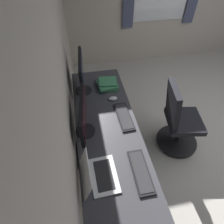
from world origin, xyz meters
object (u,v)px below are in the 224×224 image
Objects in this scene: drawer_pedestal at (108,162)px; keyboard_spare at (124,116)px; monitor_primary at (83,115)px; monitor_secondary at (82,73)px; book_stack_near at (107,84)px; office_chair at (178,121)px; keyboard_main at (141,171)px; mouse_main at (113,98)px; laptop_leftmost at (97,174)px.

keyboard_spare is at bearing -38.23° from drawer_pedestal.
monitor_secondary reaches higher than monitor_primary.
keyboard_spare is at bearing -171.50° from book_stack_near.
drawer_pedestal is at bearing 141.77° from keyboard_spare.
monitor_secondary is 0.56× the size of office_chair.
keyboard_spare is 1.58× the size of book_stack_near.
mouse_main is (0.96, 0.05, 0.01)m from keyboard_main.
drawer_pedestal is at bearing -169.21° from monitor_secondary.
laptop_leftmost is at bearing -179.72° from monitor_secondary.
office_chair reaches higher than keyboard_main.
drawer_pedestal is 1.02m from office_chair.
office_chair reaches higher than mouse_main.
laptop_leftmost is at bearing 86.19° from keyboard_main.
drawer_pedestal is at bearing -131.53° from monitor_primary.
monitor_secondary is 2.04× the size of book_stack_near.
book_stack_near is (1.19, -0.30, -0.01)m from laptop_leftmost.
mouse_main is 0.26m from book_stack_near.
keyboard_spare is at bearing -74.56° from monitor_primary.
office_chair is at bearing -108.32° from mouse_main.
keyboard_spare is 0.79m from office_chair.
keyboard_main is 1.57× the size of book_stack_near.
monitor_secondary is (0.83, 0.16, 0.65)m from drawer_pedestal.
office_chair is (0.16, -1.16, -0.51)m from monitor_primary.
drawer_pedestal is 1.93× the size of laptop_leftmost.
laptop_leftmost reaches higher than book_stack_near.
office_chair is at bearing -70.81° from drawer_pedestal.
laptop_leftmost is at bearing 161.09° from mouse_main.
monitor_secondary is at bearing 95.11° from book_stack_near.
mouse_main reaches higher than drawer_pedestal.
keyboard_spare is 0.31m from mouse_main.
laptop_leftmost reaches higher than mouse_main.
keyboard_spare is (0.63, -0.38, -0.04)m from laptop_leftmost.
office_chair is (-0.52, -0.81, -0.31)m from book_stack_near.
drawer_pedestal is 1.27× the size of monitor_secondary.
drawer_pedestal is 1.64× the size of keyboard_spare.
monitor_secondary is at bearing 10.79° from drawer_pedestal.
office_chair is at bearing -59.00° from laptop_leftmost.
monitor_secondary is 1.27m from keyboard_main.
laptop_leftmost is 1.34m from office_chair.
mouse_main is (0.93, -0.32, -0.03)m from laptop_leftmost.
keyboard_spare is (-0.53, -0.39, -0.25)m from monitor_secondary.
keyboard_main is at bearing -148.31° from drawer_pedestal.
office_chair is at bearing -86.78° from keyboard_spare.
monitor_primary reaches higher than office_chair.
keyboard_spare is at bearing -0.83° from keyboard_main.
drawer_pedestal is at bearing -24.43° from laptop_leftmost.
laptop_leftmost is 0.74m from keyboard_spare.
monitor_secondary is 1.34m from office_chair.
office_chair is at bearing -122.56° from book_stack_near.
keyboard_spare is at bearing -143.92° from monitor_secondary.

